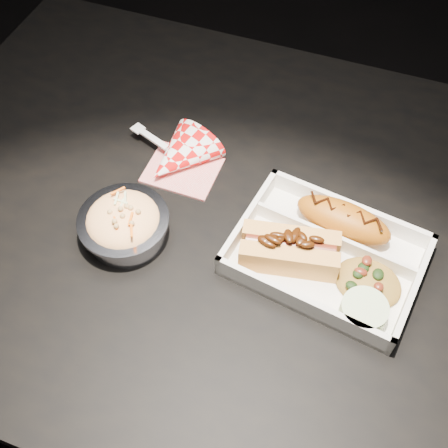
{
  "coord_description": "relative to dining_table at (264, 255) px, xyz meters",
  "views": [
    {
      "loc": [
        0.11,
        -0.47,
        1.42
      ],
      "look_at": [
        -0.04,
        -0.07,
        0.81
      ],
      "focal_mm": 45.0,
      "sensor_mm": 36.0,
      "label": 1
    }
  ],
  "objects": [
    {
      "name": "floor",
      "position": [
        0.0,
        0.0,
        -0.68
      ],
      "size": [
        4.0,
        4.0,
        0.05
      ],
      "primitive_type": "cube",
      "color": "black",
      "rests_on": "ground"
    },
    {
      "name": "dining_table",
      "position": [
        0.0,
        0.0,
        0.0
      ],
      "size": [
        1.2,
        0.8,
        0.75
      ],
      "color": "black",
      "rests_on": "ground"
    },
    {
      "name": "food_tray",
      "position": [
        0.1,
        -0.04,
        0.1
      ],
      "size": [
        0.27,
        0.21,
        0.04
      ],
      "rotation": [
        0.0,
        0.0,
        -0.15
      ],
      "color": "silver",
      "rests_on": "dining_table"
    },
    {
      "name": "fried_pastry",
      "position": [
        0.1,
        0.02,
        0.12
      ],
      "size": [
        0.15,
        0.08,
        0.05
      ],
      "primitive_type": "ellipsoid",
      "rotation": [
        0.0,
        0.0,
        -0.15
      ],
      "color": "#AF5D11",
      "rests_on": "food_tray"
    },
    {
      "name": "hotdog",
      "position": [
        0.05,
        -0.06,
        0.12
      ],
      "size": [
        0.14,
        0.08,
        0.06
      ],
      "rotation": [
        0.0,
        0.0,
        0.19
      ],
      "color": "#E9A34F",
      "rests_on": "food_tray"
    },
    {
      "name": "fried_rice_mound",
      "position": [
        0.16,
        -0.06,
        0.11
      ],
      "size": [
        0.1,
        0.09,
        0.03
      ],
      "primitive_type": "ellipsoid",
      "rotation": [
        0.0,
        0.0,
        -0.15
      ],
      "color": "#A97C31",
      "rests_on": "food_tray"
    },
    {
      "name": "cupcake_liner",
      "position": [
        0.16,
        -0.11,
        0.11
      ],
      "size": [
        0.06,
        0.06,
        0.03
      ],
      "primitive_type": "cylinder",
      "color": "beige",
      "rests_on": "food_tray"
    },
    {
      "name": "foil_coleslaw_cup",
      "position": [
        -0.18,
        -0.09,
        0.12
      ],
      "size": [
        0.13,
        0.13,
        0.07
      ],
      "color": "silver",
      "rests_on": "dining_table"
    },
    {
      "name": "napkin_fork",
      "position": [
        -0.16,
        0.06,
        0.11
      ],
      "size": [
        0.16,
        0.14,
        0.1
      ],
      "rotation": [
        0.0,
        0.0,
        -0.36
      ],
      "color": "red",
      "rests_on": "dining_table"
    }
  ]
}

